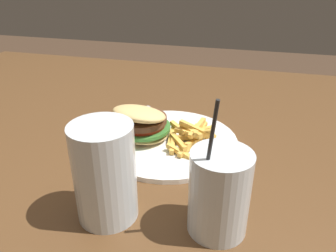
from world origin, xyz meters
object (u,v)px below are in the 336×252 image
(spoon, at_px, (111,119))
(juice_glass, at_px, (219,194))
(beer_glass, at_px, (105,176))
(meal_plate_near, at_px, (157,132))

(spoon, bearing_deg, juice_glass, 76.47)
(beer_glass, xyz_separation_m, juice_glass, (-0.16, -0.01, -0.01))
(meal_plate_near, bearing_deg, beer_glass, 87.80)
(spoon, bearing_deg, beer_glass, 54.34)
(beer_glass, bearing_deg, meal_plate_near, -92.20)
(beer_glass, height_order, juice_glass, juice_glass)
(spoon, bearing_deg, meal_plate_near, 93.48)
(meal_plate_near, height_order, juice_glass, juice_glass)
(juice_glass, bearing_deg, beer_glass, 4.57)
(beer_glass, xyz_separation_m, spoon, (0.13, -0.30, -0.06))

